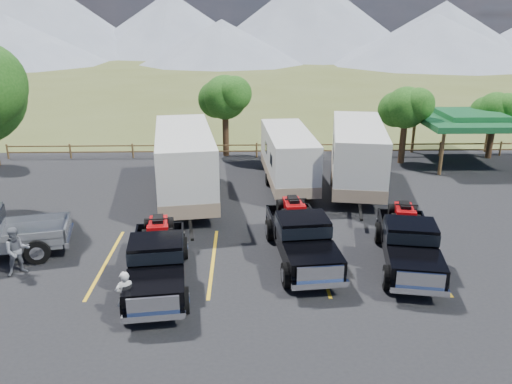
{
  "coord_description": "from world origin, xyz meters",
  "views": [
    {
      "loc": [
        -0.77,
        -12.84,
        8.79
      ],
      "look_at": [
        -0.3,
        7.34,
        1.6
      ],
      "focal_mm": 35.0,
      "sensor_mm": 36.0,
      "label": 1
    }
  ],
  "objects_px": {
    "rig_center": "(301,235)",
    "trailer_center": "(288,158)",
    "rig_right": "(408,241)",
    "person_b": "(17,251)",
    "trailer_left": "(185,164)",
    "trailer_right": "(357,156)",
    "rig_left": "(157,258)",
    "person_a": "(126,296)",
    "pavilion": "(470,119)"
  },
  "relations": [
    {
      "from": "rig_center",
      "to": "trailer_center",
      "type": "height_order",
      "value": "trailer_center"
    },
    {
      "from": "rig_center",
      "to": "rig_right",
      "type": "xyz_separation_m",
      "value": [
        3.89,
        -0.54,
        -0.03
      ]
    },
    {
      "from": "rig_center",
      "to": "person_b",
      "type": "bearing_deg",
      "value": 179.76
    },
    {
      "from": "trailer_left",
      "to": "trailer_right",
      "type": "height_order",
      "value": "trailer_left"
    },
    {
      "from": "trailer_left",
      "to": "trailer_right",
      "type": "distance_m",
      "value": 8.99
    },
    {
      "from": "rig_left",
      "to": "person_b",
      "type": "relative_size",
      "value": 3.36
    },
    {
      "from": "rig_right",
      "to": "person_a",
      "type": "distance_m",
      "value": 10.17
    },
    {
      "from": "trailer_center",
      "to": "person_a",
      "type": "bearing_deg",
      "value": -119.14
    },
    {
      "from": "rig_right",
      "to": "person_b",
      "type": "relative_size",
      "value": 3.38
    },
    {
      "from": "person_b",
      "to": "rig_left",
      "type": "bearing_deg",
      "value": -40.68
    },
    {
      "from": "rig_left",
      "to": "trailer_center",
      "type": "distance_m",
      "value": 11.52
    },
    {
      "from": "trailer_center",
      "to": "person_a",
      "type": "distance_m",
      "value": 13.74
    },
    {
      "from": "rig_center",
      "to": "trailer_left",
      "type": "height_order",
      "value": "trailer_left"
    },
    {
      "from": "rig_left",
      "to": "person_a",
      "type": "distance_m",
      "value": 2.26
    },
    {
      "from": "rig_left",
      "to": "trailer_left",
      "type": "bearing_deg",
      "value": 82.85
    },
    {
      "from": "person_b",
      "to": "trailer_center",
      "type": "bearing_deg",
      "value": 10.24
    },
    {
      "from": "person_a",
      "to": "trailer_left",
      "type": "bearing_deg",
      "value": -119.91
    },
    {
      "from": "pavilion",
      "to": "rig_center",
      "type": "xyz_separation_m",
      "value": [
        -11.68,
        -12.8,
        -1.79
      ]
    },
    {
      "from": "pavilion",
      "to": "rig_right",
      "type": "xyz_separation_m",
      "value": [
        -7.79,
        -13.34,
        -1.82
      ]
    },
    {
      "from": "person_a",
      "to": "person_b",
      "type": "bearing_deg",
      "value": -59.67
    },
    {
      "from": "rig_left",
      "to": "rig_center",
      "type": "height_order",
      "value": "rig_center"
    },
    {
      "from": "rig_left",
      "to": "person_b",
      "type": "height_order",
      "value": "rig_left"
    },
    {
      "from": "rig_center",
      "to": "rig_right",
      "type": "bearing_deg",
      "value": -13.74
    },
    {
      "from": "rig_center",
      "to": "person_b",
      "type": "xyz_separation_m",
      "value": [
        -10.15,
        -0.99,
        -0.07
      ]
    },
    {
      "from": "trailer_center",
      "to": "person_a",
      "type": "relative_size",
      "value": 5.37
    },
    {
      "from": "trailer_center",
      "to": "rig_left",
      "type": "bearing_deg",
      "value": -121.08
    },
    {
      "from": "trailer_center",
      "to": "person_b",
      "type": "relative_size",
      "value": 4.87
    },
    {
      "from": "rig_center",
      "to": "person_a",
      "type": "bearing_deg",
      "value": -151.27
    },
    {
      "from": "trailer_center",
      "to": "trailer_right",
      "type": "relative_size",
      "value": 0.88
    },
    {
      "from": "rig_left",
      "to": "trailer_center",
      "type": "bearing_deg",
      "value": 55.77
    },
    {
      "from": "rig_left",
      "to": "person_b",
      "type": "xyz_separation_m",
      "value": [
        -5.06,
        0.76,
        -0.04
      ]
    },
    {
      "from": "trailer_right",
      "to": "rig_center",
      "type": "bearing_deg",
      "value": -105.7
    },
    {
      "from": "trailer_left",
      "to": "trailer_center",
      "type": "xyz_separation_m",
      "value": [
        5.25,
        1.97,
        -0.27
      ]
    },
    {
      "from": "rig_right",
      "to": "person_b",
      "type": "xyz_separation_m",
      "value": [
        -14.04,
        -0.45,
        -0.04
      ]
    },
    {
      "from": "pavilion",
      "to": "person_b",
      "type": "height_order",
      "value": "pavilion"
    },
    {
      "from": "trailer_left",
      "to": "trailer_center",
      "type": "relative_size",
      "value": 1.18
    },
    {
      "from": "rig_right",
      "to": "person_a",
      "type": "bearing_deg",
      "value": -150.61
    },
    {
      "from": "rig_right",
      "to": "trailer_right",
      "type": "xyz_separation_m",
      "value": [
        -0.09,
        8.65,
        0.85
      ]
    },
    {
      "from": "rig_center",
      "to": "person_b",
      "type": "height_order",
      "value": "rig_center"
    },
    {
      "from": "rig_center",
      "to": "rig_right",
      "type": "relative_size",
      "value": 1.02
    },
    {
      "from": "rig_center",
      "to": "trailer_left",
      "type": "xyz_separation_m",
      "value": [
        -5.04,
        6.48,
        0.89
      ]
    },
    {
      "from": "trailer_center",
      "to": "trailer_right",
      "type": "distance_m",
      "value": 3.62
    },
    {
      "from": "person_a",
      "to": "rig_center",
      "type": "bearing_deg",
      "value": -171.72
    },
    {
      "from": "rig_left",
      "to": "rig_center",
      "type": "bearing_deg",
      "value": 12.23
    },
    {
      "from": "person_a",
      "to": "person_b",
      "type": "height_order",
      "value": "person_b"
    },
    {
      "from": "rig_center",
      "to": "trailer_left",
      "type": "bearing_deg",
      "value": 122.03
    },
    {
      "from": "trailer_right",
      "to": "person_a",
      "type": "relative_size",
      "value": 6.09
    },
    {
      "from": "rig_left",
      "to": "person_a",
      "type": "relative_size",
      "value": 3.7
    },
    {
      "from": "trailer_left",
      "to": "rig_center",
      "type": "bearing_deg",
      "value": -60.67
    },
    {
      "from": "rig_left",
      "to": "rig_right",
      "type": "relative_size",
      "value": 0.99
    }
  ]
}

